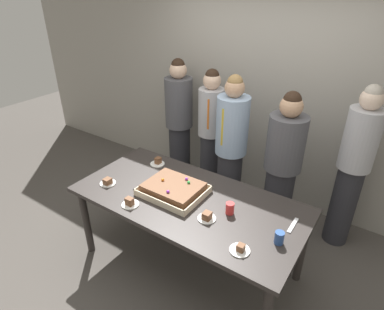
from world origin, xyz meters
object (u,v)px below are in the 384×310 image
(person_serving_front, at_px, (179,122))
(plated_slice_far_right, at_px, (207,217))
(plated_slice_center_front, at_px, (240,249))
(person_far_right_suit, at_px, (210,133))
(party_table, at_px, (188,206))
(person_left_edge_reaching, at_px, (353,167))
(cake_server_utensil, at_px, (293,225))
(drink_cup_nearest, at_px, (279,238))
(person_green_shirt_behind, at_px, (282,167))
(drink_cup_middle, at_px, (230,208))
(plated_slice_near_left, at_px, (158,162))
(plated_slice_far_left, at_px, (130,203))
(person_striped_tie_right, at_px, (231,150))
(sheet_cake, at_px, (173,189))
(plated_slice_near_right, at_px, (108,182))

(person_serving_front, bearing_deg, plated_slice_far_right, 8.81)
(plated_slice_center_front, xyz_separation_m, person_far_right_suit, (-1.16, 1.49, 0.05))
(party_table, height_order, person_left_edge_reaching, person_left_edge_reaching)
(plated_slice_center_front, relative_size, person_serving_front, 0.09)
(cake_server_utensil, bearing_deg, person_serving_front, 150.60)
(drink_cup_nearest, relative_size, person_far_right_suit, 0.06)
(drink_cup_nearest, height_order, person_green_shirt_behind, person_green_shirt_behind)
(plated_slice_far_right, xyz_separation_m, person_serving_front, (-1.28, 1.38, 0.05))
(drink_cup_nearest, bearing_deg, party_table, 174.52)
(plated_slice_center_front, relative_size, drink_cup_middle, 1.50)
(person_serving_front, bearing_deg, plated_slice_near_left, -11.22)
(plated_slice_near_left, distance_m, person_green_shirt_behind, 1.28)
(plated_slice_far_right, xyz_separation_m, person_left_edge_reaching, (0.83, 1.34, 0.08))
(plated_slice_far_left, bearing_deg, plated_slice_center_front, 2.68)
(plated_slice_far_right, relative_size, person_green_shirt_behind, 0.09)
(cake_server_utensil, bearing_deg, person_left_edge_reaching, 77.42)
(plated_slice_far_right, relative_size, person_striped_tie_right, 0.09)
(person_striped_tie_right, bearing_deg, drink_cup_nearest, 49.70)
(plated_slice_center_front, distance_m, cake_server_utensil, 0.53)
(plated_slice_far_right, bearing_deg, person_green_shirt_behind, 78.06)
(plated_slice_near_left, height_order, person_far_right_suit, person_far_right_suit)
(sheet_cake, xyz_separation_m, person_far_right_suit, (-0.33, 1.19, 0.02))
(person_striped_tie_right, bearing_deg, person_green_shirt_behind, 99.31)
(plated_slice_near_right, bearing_deg, plated_slice_far_left, -16.70)
(plated_slice_center_front, distance_m, drink_cup_middle, 0.43)
(plated_slice_near_left, bearing_deg, person_striped_tie_right, 46.04)
(sheet_cake, bearing_deg, plated_slice_near_left, 144.13)
(plated_slice_far_right, bearing_deg, drink_cup_nearest, 6.92)
(person_left_edge_reaching, bearing_deg, person_far_right_suit, -42.90)
(person_green_shirt_behind, distance_m, person_striped_tie_right, 0.57)
(party_table, distance_m, plated_slice_near_right, 0.80)
(sheet_cake, relative_size, person_green_shirt_behind, 0.34)
(party_table, xyz_separation_m, plated_slice_far_left, (-0.36, -0.36, 0.11))
(drink_cup_nearest, bearing_deg, plated_slice_center_front, -130.20)
(party_table, distance_m, drink_cup_nearest, 0.88)
(plated_slice_center_front, relative_size, person_left_edge_reaching, 0.09)
(plated_slice_near_left, distance_m, drink_cup_nearest, 1.53)
(sheet_cake, xyz_separation_m, person_serving_front, (-0.84, 1.24, 0.03))
(plated_slice_near_right, xyz_separation_m, drink_cup_middle, (1.16, 0.26, 0.03))
(party_table, distance_m, plated_slice_far_right, 0.34)
(person_left_edge_reaching, bearing_deg, person_striped_tie_right, -29.05)
(plated_slice_center_front, bearing_deg, sheet_cake, 159.73)
(plated_slice_center_front, relative_size, person_green_shirt_behind, 0.09)
(plated_slice_far_left, bearing_deg, person_striped_tie_right, 76.59)
(person_green_shirt_behind, height_order, person_striped_tie_right, person_striped_tie_right)
(plated_slice_near_right, relative_size, person_left_edge_reaching, 0.09)
(plated_slice_far_left, xyz_separation_m, plated_slice_far_right, (0.64, 0.21, 0.00))
(plated_slice_near_right, height_order, plated_slice_far_right, plated_slice_far_right)
(person_serving_front, bearing_deg, plated_slice_far_left, -12.26)
(plated_slice_near_left, height_order, person_striped_tie_right, person_striped_tie_right)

